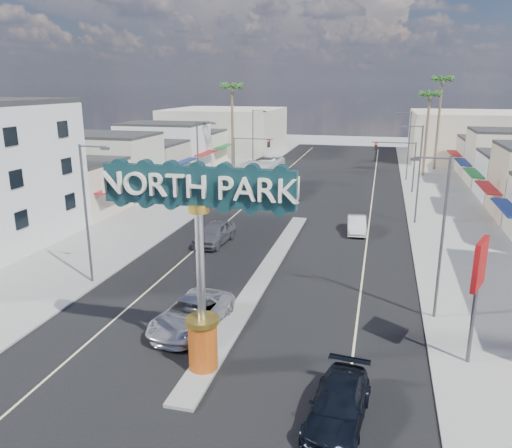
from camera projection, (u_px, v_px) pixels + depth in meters
The scene contains 26 objects.
ground at pixel (302, 217), 48.78m from camera, with size 160.00×160.00×0.00m, color gray.
road at pixel (302, 217), 48.78m from camera, with size 20.00×120.00×0.01m, color black.
median_island at pixel (264, 274), 33.83m from camera, with size 1.30×30.00×0.16m, color gray.
sidewalk_left at pixel (169, 208), 52.06m from camera, with size 8.00×120.00×0.12m, color gray.
sidewalk_right at pixel (453, 226), 45.48m from camera, with size 8.00×120.00×0.12m, color gray.
storefront_row_left at pixel (138, 159), 65.74m from camera, with size 12.00×42.00×6.00m, color beige.
backdrop_far_left at pixel (225, 130), 94.87m from camera, with size 20.00×20.00×8.00m, color #B7B29E.
backdrop_far_right at pixel (473, 136), 84.52m from camera, with size 20.00×20.00×8.00m, color beige.
gateway_sign at pixel (200, 246), 21.02m from camera, with size 8.20×1.50×9.15m.
traffic_signal_left at pixel (248, 152), 62.84m from camera, with size 5.09×0.45×6.00m.
traffic_signal_right at pixel (399, 157), 58.52m from camera, with size 5.09×0.45×6.00m.
streetlight_l_near at pixel (88, 208), 31.19m from camera, with size 2.03×0.22×9.00m.
streetlight_l_mid at pixel (200, 161), 49.86m from camera, with size 2.03×0.22×9.00m.
streetlight_l_far at pixel (254, 139), 70.39m from camera, with size 2.03×0.22×9.00m.
streetlight_r_near at pixel (440, 231), 26.29m from camera, with size 2.03×0.22×9.00m.
streetlight_r_mid at pixel (417, 170), 44.95m from camera, with size 2.03×0.22×9.00m.
streetlight_r_far at pixel (408, 143), 65.49m from camera, with size 2.03×0.22×9.00m.
palm_left_far at pixel (232, 92), 67.38m from camera, with size 2.60×2.60×13.10m.
palm_right_mid at pixel (430, 99), 67.11m from camera, with size 2.60×2.60×12.10m.
palm_right_far at pixel (442, 85), 71.76m from camera, with size 2.60×2.60×14.10m.
suv_left at pixel (191, 314), 26.32m from camera, with size 2.72×5.91×1.64m, color silver.
suv_right at pixel (338, 405), 18.99m from camera, with size 2.07×5.09×1.48m, color black.
car_parked_left at pixel (215, 233), 40.36m from camera, with size 2.10×5.22×1.78m, color slate.
car_parked_right at pixel (357, 225), 43.35m from camera, with size 1.53×4.39×1.45m, color silver.
city_bus at pixel (259, 177), 59.63m from camera, with size 3.08×13.16×3.66m, color silver.
bank_pylon_sign at pixel (479, 271), 21.92m from camera, with size 0.87×1.81×5.92m.
Camera 1 is at (7.19, -16.81, 12.55)m, focal length 35.00 mm.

